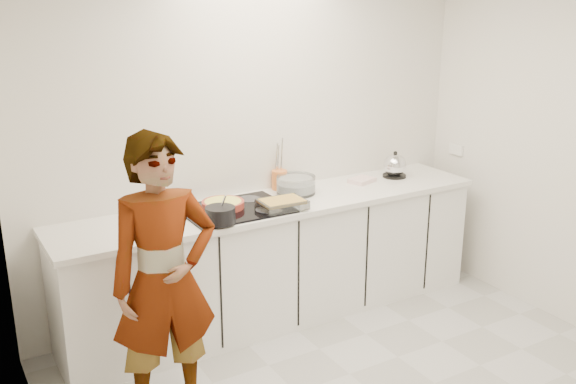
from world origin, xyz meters
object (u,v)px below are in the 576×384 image
hob (235,209)px  baking_dish (282,203)px  kettle (395,166)px  utensil_crock (279,180)px  saucepan (220,215)px  mixing_bowl (296,185)px  cook (164,280)px  tart_dish (223,204)px

hob → baking_dish: (0.28, -0.16, 0.04)m
hob → kettle: size_ratio=3.24×
baking_dish → utensil_crock: utensil_crock is taller
kettle → baking_dish: bearing=-167.7°
saucepan → mixing_bowl: (0.78, 0.34, -0.01)m
cook → tart_dish: bearing=49.1°
baking_dish → mixing_bowl: bearing=45.0°
baking_dish → cook: (-1.05, -0.51, -0.13)m
tart_dish → saucepan: (-0.15, -0.28, 0.03)m
utensil_crock → tart_dish: bearing=-158.7°
kettle → utensil_crock: kettle is taller
hob → cook: bearing=-138.7°
saucepan → cook: 0.73m
baking_dish → mixing_bowl: size_ratio=0.86×
tart_dish → baking_dish: bearing=-32.1°
tart_dish → cook: (-0.70, -0.73, -0.12)m
baking_dish → kettle: 1.24m
saucepan → kettle: kettle is taller
mixing_bowl → saucepan: bearing=-156.3°
mixing_bowl → tart_dish: bearing=-174.1°
baking_dish → utensil_crock: bearing=62.2°
cook → mixing_bowl: bearing=33.8°
hob → saucepan: size_ratio=2.85×
hob → mixing_bowl: bearing=12.0°
hob → baking_dish: baking_dish is taller
mixing_bowl → utensil_crock: (-0.05, 0.16, 0.01)m
tart_dish → kettle: (1.56, 0.05, 0.05)m
saucepan → cook: (-0.55, -0.45, -0.15)m
hob → kettle: (1.49, 0.10, 0.08)m
kettle → cook: size_ratio=0.13×
hob → utensil_crock: 0.59m
cook → kettle: bearing=21.9°
kettle → mixing_bowl: bearing=178.8°
utensil_crock → mixing_bowl: bearing=-72.8°
cook → baking_dish: bearing=29.0°
hob → tart_dish: size_ratio=2.12×
utensil_crock → hob: bearing=-151.4°
hob → baking_dish: bearing=-30.0°
kettle → cook: 2.39m
tart_dish → hob: bearing=-39.9°
kettle → utensil_crock: 0.99m
kettle → utensil_crock: size_ratio=1.51×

